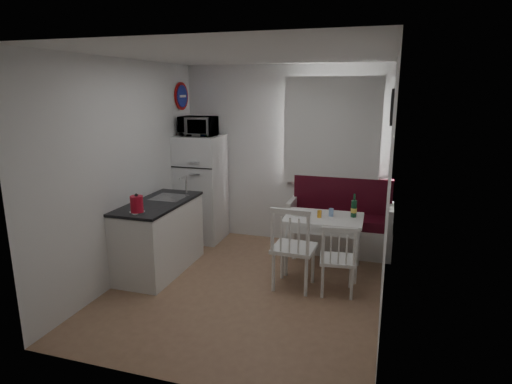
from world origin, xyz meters
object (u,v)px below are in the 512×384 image
kettle (137,204)px  wine_bottle (354,205)px  kitchen_counter (160,236)px  dining_table (324,223)px  fridge (201,188)px  microwave (198,126)px  bench (339,227)px  chair_left (292,240)px  chair_right (337,253)px

kettle → wine_bottle: 2.58m
kitchen_counter → dining_table: size_ratio=1.37×
fridge → wine_bottle: 2.36m
fridge → microwave: 0.94m
kitchen_counter → dining_table: bearing=16.8°
dining_table → bench: bearing=80.0°
dining_table → chair_left: bearing=-111.5°
wine_bottle → dining_table: bearing=-164.1°
dining_table → microwave: size_ratio=1.90×
fridge → kettle: (0.03, -1.78, 0.22)m
kettle → wine_bottle: bearing=28.5°
kitchen_counter → microwave: microwave is taller
bench → chair_right: bearing=-84.8°
kitchen_counter → dining_table: kitchen_counter is taller
kettle → kitchen_counter: bearing=95.3°
wine_bottle → bench: bearing=109.1°
chair_right → wine_bottle: (0.10, 0.76, 0.35)m
chair_left → kettle: kettle is taller
bench → chair_left: bearing=-104.4°
chair_left → fridge: fridge is taller
dining_table → chair_left: size_ratio=1.80×
dining_table → wine_bottle: bearing=14.9°
kitchen_counter → chair_right: kitchen_counter is taller
wine_bottle → fridge: bearing=166.5°
chair_right → kettle: size_ratio=1.97×
fridge → kettle: 1.79m
fridge → microwave: (0.00, -0.05, 0.93)m
dining_table → kettle: 2.26m
chair_right → wine_bottle: 0.84m
bench → kettle: bearing=-137.1°
chair_right → microwave: size_ratio=0.88×
microwave → kettle: 1.87m
kitchen_counter → dining_table: 2.06m
dining_table → kettle: bearing=-150.6°
kettle → microwave: bearing=91.0°
chair_left → wine_bottle: wine_bottle is taller
fridge → wine_bottle: fridge is taller
kitchen_counter → chair_right: 2.22m
bench → microwave: bearing=-175.5°
bench → chair_left: (-0.37, -1.44, 0.27)m
dining_table → kettle: (-1.92, -1.13, 0.38)m
bench → dining_table: 0.83m
chair_right → wine_bottle: size_ratio=1.52×
bench → chair_right: (0.13, -1.42, 0.17)m
kitchen_counter → microwave: size_ratio=2.61×
microwave → kitchen_counter: bearing=-90.9°
kettle → chair_right: bearing=12.3°
microwave → kettle: bearing=-89.0°
wine_bottle → kettle: bearing=-151.5°
bench → wine_bottle: (0.23, -0.66, 0.52)m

